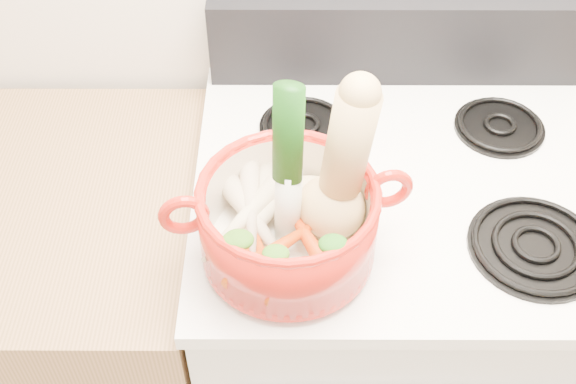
{
  "coord_description": "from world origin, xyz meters",
  "views": [
    {
      "loc": [
        -0.22,
        0.48,
        1.88
      ],
      "look_at": [
        -0.22,
        1.2,
        1.13
      ],
      "focal_mm": 45.0,
      "sensor_mm": 36.0,
      "label": 1
    }
  ],
  "objects_px": {
    "stove_body": "(383,328)",
    "squash": "(345,166)",
    "dutch_oven": "(288,222)",
    "leek": "(288,167)"
  },
  "relations": [
    {
      "from": "stove_body",
      "to": "squash",
      "type": "relative_size",
      "value": 3.3
    },
    {
      "from": "stove_body",
      "to": "dutch_oven",
      "type": "relative_size",
      "value": 3.3
    },
    {
      "from": "squash",
      "to": "leek",
      "type": "height_order",
      "value": "leek"
    },
    {
      "from": "dutch_oven",
      "to": "squash",
      "type": "xyz_separation_m",
      "value": [
        0.08,
        0.02,
        0.1
      ]
    },
    {
      "from": "dutch_oven",
      "to": "stove_body",
      "type": "bearing_deg",
      "value": 28.86
    },
    {
      "from": "stove_body",
      "to": "leek",
      "type": "height_order",
      "value": "leek"
    },
    {
      "from": "dutch_oven",
      "to": "leek",
      "type": "relative_size",
      "value": 0.93
    },
    {
      "from": "stove_body",
      "to": "squash",
      "type": "bearing_deg",
      "value": -131.54
    },
    {
      "from": "leek",
      "to": "dutch_oven",
      "type": "bearing_deg",
      "value": -76.56
    },
    {
      "from": "leek",
      "to": "stove_body",
      "type": "bearing_deg",
      "value": 50.81
    }
  ]
}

